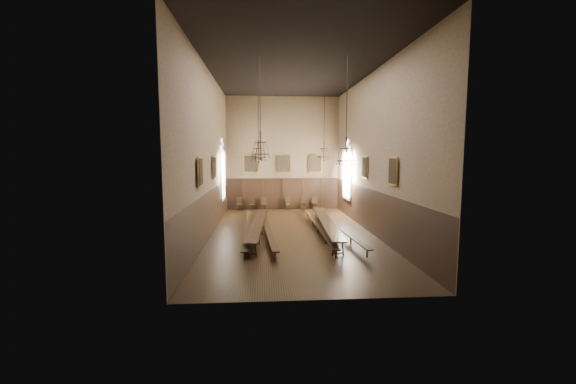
{
  "coord_description": "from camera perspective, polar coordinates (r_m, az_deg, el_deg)",
  "views": [
    {
      "loc": [
        -1.59,
        -19.37,
        4.5
      ],
      "look_at": [
        -0.12,
        1.5,
        2.22
      ],
      "focal_mm": 22.0,
      "sensor_mm": 36.0,
      "label": 1
    }
  ],
  "objects": [
    {
      "name": "chair_1",
      "position": [
        28.23,
        -5.81,
        -2.37
      ],
      "size": [
        0.49,
        0.49,
        0.97
      ],
      "rotation": [
        0.0,
        0.0,
        -0.16
      ],
      "color": "black",
      "rests_on": "floor"
    },
    {
      "name": "portrait_right_1",
      "position": [
        16.97,
        16.59,
        3.27
      ],
      "size": [
        0.12,
        1.0,
        1.3
      ],
      "color": "#B2862A",
      "rests_on": "wall_right"
    },
    {
      "name": "portrait_back_2",
      "position": [
        28.57,
        4.42,
        4.61
      ],
      "size": [
        1.1,
        0.12,
        1.4
      ],
      "color": "#B2862A",
      "rests_on": "wall_back"
    },
    {
      "name": "chandelier_front_left",
      "position": [
        17.02,
        -4.48,
        7.15
      ],
      "size": [
        0.87,
        0.87,
        4.68
      ],
      "color": "black",
      "rests_on": "ceiling"
    },
    {
      "name": "ceiling",
      "position": [
        19.95,
        0.68,
        19.29
      ],
      "size": [
        9.0,
        18.0,
        0.02
      ],
      "primitive_type": "cube",
      "color": "black",
      "rests_on": "ground"
    },
    {
      "name": "chandelier_front_right",
      "position": [
        16.99,
        9.34,
        6.01
      ],
      "size": [
        0.92,
        0.92,
        5.01
      ],
      "color": "black",
      "rests_on": "ceiling"
    },
    {
      "name": "window_left",
      "position": [
        25.06,
        -10.55,
        3.61
      ],
      "size": [
        0.2,
        2.2,
        4.6
      ],
      "primitive_type": null,
      "color": "white",
      "rests_on": "wall_left"
    },
    {
      "name": "floor",
      "position": [
        19.95,
        0.65,
        -6.84
      ],
      "size": [
        9.0,
        18.0,
        0.02
      ],
      "primitive_type": "cube",
      "color": "black",
      "rests_on": "ground"
    },
    {
      "name": "bench_left_inner",
      "position": [
        19.96,
        -3.49,
        -5.92
      ],
      "size": [
        0.99,
        10.7,
        0.48
      ],
      "rotation": [
        0.0,
        0.0,
        0.06
      ],
      "color": "black",
      "rests_on": "floor"
    },
    {
      "name": "portrait_back_0",
      "position": [
        28.28,
        -6.09,
        4.57
      ],
      "size": [
        1.1,
        0.12,
        1.4
      ],
      "color": "#B2862A",
      "rests_on": "wall_back"
    },
    {
      "name": "table_left",
      "position": [
        19.69,
        -4.86,
        -5.95
      ],
      "size": [
        1.21,
        9.08,
        0.71
      ],
      "rotation": [
        0.0,
        0.0,
        -0.06
      ],
      "color": "black",
      "rests_on": "floor"
    },
    {
      "name": "bench_right_outer",
      "position": [
        20.17,
        8.14,
        -5.89
      ],
      "size": [
        0.9,
        10.03,
        0.45
      ],
      "rotation": [
        0.0,
        0.0,
        0.06
      ],
      "color": "black",
      "rests_on": "floor"
    },
    {
      "name": "window_right",
      "position": [
        25.61,
        9.59,
        3.68
      ],
      "size": [
        0.2,
        2.2,
        4.6
      ],
      "primitive_type": null,
      "color": "white",
      "rests_on": "wall_right"
    },
    {
      "name": "wall_left",
      "position": [
        19.59,
        -12.68,
        6.08
      ],
      "size": [
        0.02,
        18.0,
        9.0
      ],
      "primitive_type": "cube",
      "color": "#826C50",
      "rests_on": "ground"
    },
    {
      "name": "bench_right_inner",
      "position": [
        20.24,
        4.88,
        -5.76
      ],
      "size": [
        0.32,
        10.6,
        0.48
      ],
      "rotation": [
        0.0,
        0.0,
        0.0
      ],
      "color": "black",
      "rests_on": "floor"
    },
    {
      "name": "chair_0",
      "position": [
        28.29,
        -7.78,
        -2.34
      ],
      "size": [
        0.56,
        0.56,
        1.03
      ],
      "rotation": [
        0.0,
        0.0,
        0.27
      ],
      "color": "black",
      "rests_on": "floor"
    },
    {
      "name": "chandelier_back_left",
      "position": [
        22.12,
        -4.77,
        6.31
      ],
      "size": [
        0.91,
        0.91,
        4.93
      ],
      "color": "black",
      "rests_on": "ceiling"
    },
    {
      "name": "wainscot_panelling",
      "position": [
        19.7,
        0.65,
        -3.27
      ],
      "size": [
        9.0,
        18.0,
        2.5
      ],
      "primitive_type": null,
      "color": "black",
      "rests_on": "floor"
    },
    {
      "name": "portrait_left_0",
      "position": [
        20.58,
        -11.85,
        3.87
      ],
      "size": [
        0.12,
        1.0,
        1.3
      ],
      "color": "#B2862A",
      "rests_on": "wall_left"
    },
    {
      "name": "portrait_back_1",
      "position": [
        28.3,
        -0.81,
        4.61
      ],
      "size": [
        1.1,
        0.12,
        1.4
      ],
      "color": "#B2862A",
      "rests_on": "wall_back"
    },
    {
      "name": "chair_5",
      "position": [
        28.4,
        2.5,
        -2.33
      ],
      "size": [
        0.45,
        0.45,
        0.92
      ],
      "rotation": [
        0.0,
        0.0,
        -0.11
      ],
      "color": "black",
      "rests_on": "floor"
    },
    {
      "name": "portrait_right_0",
      "position": [
        21.24,
        12.33,
        3.93
      ],
      "size": [
        0.12,
        1.0,
        1.3
      ],
      "color": "#B2862A",
      "rests_on": "wall_right"
    },
    {
      "name": "chandelier_back_right",
      "position": [
        22.44,
        5.83,
        6.53
      ],
      "size": [
        0.8,
        0.8,
        4.86
      ],
      "color": "black",
      "rests_on": "ceiling"
    },
    {
      "name": "wall_right",
      "position": [
        20.31,
        13.53,
        6.06
      ],
      "size": [
        0.02,
        18.0,
        9.0
      ],
      "primitive_type": "cube",
      "color": "#826C50",
      "rests_on": "ground"
    },
    {
      "name": "portrait_left_1",
      "position": [
        16.13,
        -14.01,
        3.2
      ],
      "size": [
        0.12,
        1.0,
        1.3
      ],
      "color": "#B2862A",
      "rests_on": "wall_left"
    },
    {
      "name": "wall_back",
      "position": [
        28.42,
        -0.83,
        6.23
      ],
      "size": [
        9.0,
        0.02,
        9.0
      ],
      "primitive_type": "cube",
      "color": "#826C50",
      "rests_on": "ground"
    },
    {
      "name": "table_right",
      "position": [
        20.07,
        6.22,
        -5.68
      ],
      "size": [
        1.22,
        9.53,
        0.74
      ],
      "rotation": [
        0.0,
        0.0,
        -0.06
      ],
      "color": "black",
      "rests_on": "floor"
    },
    {
      "name": "chair_6",
      "position": [
        28.56,
        4.36,
        -2.25
      ],
      "size": [
        0.49,
        0.49,
        0.99
      ],
      "rotation": [
        0.0,
        0.0,
        0.14
      ],
      "color": "black",
      "rests_on": "floor"
    },
    {
      "name": "bench_left_outer",
      "position": [
        19.94,
        -6.59,
        -5.98
      ],
      "size": [
        0.5,
        10.36,
        0.47
      ],
      "rotation": [
        0.0,
        0.0,
        0.02
      ],
      "color": "black",
      "rests_on": "floor"
    },
    {
      "name": "chair_4",
      "position": [
        28.25,
        0.02,
        -2.31
      ],
      "size": [
        0.51,
        0.51,
        1.0
      ],
      "rotation": [
        0.0,
        0.0,
        0.15
      ],
      "color": "black",
      "rests_on": "floor"
    },
    {
      "name": "wall_front",
      "position": [
        10.48,
        4.72,
        6.2
      ],
      "size": [
        9.0,
        0.02,
        9.0
      ],
      "primitive_type": "cube",
      "color": "#826C50",
      "rests_on": "ground"
    },
    {
      "name": "chair_2",
      "position": [
        28.27,
        -3.89,
        -2.33
      ],
      "size": [
        0.5,
        0.5,
        1.0
      ],
      "rotation": [
        0.0,
        0.0,
        0.14
      ],
      "color": "black",
      "rests_on": "floor"
    }
  ]
}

